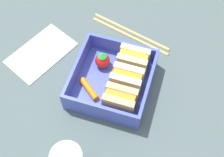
# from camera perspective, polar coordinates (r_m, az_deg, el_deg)

# --- Properties ---
(ground_plane) EXTENTS (1.20, 1.20, 0.02)m
(ground_plane) POSITION_cam_1_polar(r_m,az_deg,el_deg) (0.63, 0.00, -1.71)
(ground_plane) COLOR #4C5C5C
(bento_tray) EXTENTS (0.15, 0.15, 0.01)m
(bento_tray) POSITION_cam_1_polar(r_m,az_deg,el_deg) (0.62, 0.00, -0.99)
(bento_tray) COLOR #4857C4
(bento_tray) RESTS_ON ground_plane
(bento_rim) EXTENTS (0.15, 0.15, 0.04)m
(bento_rim) POSITION_cam_1_polar(r_m,az_deg,el_deg) (0.60, 0.00, 0.21)
(bento_rim) COLOR #4857C4
(bento_rim) RESTS_ON bento_tray
(sandwich_left) EXTENTS (0.04, 0.06, 0.05)m
(sandwich_left) POSITION_cam_1_polar(r_m,az_deg,el_deg) (0.61, 3.89, 3.23)
(sandwich_left) COLOR #D2C183
(sandwich_left) RESTS_ON bento_tray
(sandwich_center_left) EXTENTS (0.04, 0.06, 0.05)m
(sandwich_center_left) POSITION_cam_1_polar(r_m,az_deg,el_deg) (0.59, 2.73, -0.25)
(sandwich_center_left) COLOR beige
(sandwich_center_left) RESTS_ON bento_tray
(sandwich_center) EXTENTS (0.04, 0.06, 0.05)m
(sandwich_center) POSITION_cam_1_polar(r_m,az_deg,el_deg) (0.57, 1.48, -4.02)
(sandwich_center) COLOR tan
(sandwich_center) RESTS_ON bento_tray
(strawberry_far_left) EXTENTS (0.03, 0.03, 0.04)m
(strawberry_far_left) POSITION_cam_1_polar(r_m,az_deg,el_deg) (0.62, -1.75, 3.35)
(strawberry_far_left) COLOR red
(strawberry_far_left) RESTS_ON bento_tray
(carrot_stick_far_left) EXTENTS (0.04, 0.05, 0.01)m
(carrot_stick_far_left) POSITION_cam_1_polar(r_m,az_deg,el_deg) (0.60, -4.23, -1.88)
(carrot_stick_far_left) COLOR orange
(carrot_stick_far_left) RESTS_ON bento_tray
(chopstick_pair) EXTENTS (0.07, 0.19, 0.01)m
(chopstick_pair) POSITION_cam_1_polar(r_m,az_deg,el_deg) (0.70, 3.13, 8.36)
(chopstick_pair) COLOR tan
(chopstick_pair) RESTS_ON ground_plane
(folded_napkin) EXTENTS (0.16, 0.14, 0.00)m
(folded_napkin) POSITION_cam_1_polar(r_m,az_deg,el_deg) (0.68, -12.85, 4.64)
(folded_napkin) COLOR silver
(folded_napkin) RESTS_ON ground_plane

